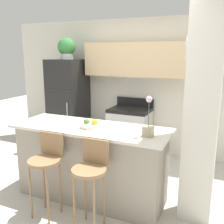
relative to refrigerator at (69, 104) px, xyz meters
name	(u,v)px	position (x,y,z in m)	size (l,w,h in m)	color
ground_plane	(91,197)	(1.37, -1.58, -0.90)	(14.00, 14.00, 0.00)	beige
wall_back	(145,77)	(1.48, 0.34, 0.58)	(5.60, 0.38, 2.55)	silver
pillar_right	(202,112)	(2.69, -1.42, 0.38)	(0.38, 0.32, 2.55)	silver
counter_bar	(91,163)	(1.37, -1.58, -0.39)	(2.05, 0.74, 1.00)	gray
refrigerator	(69,104)	(0.00, 0.00, 0.00)	(0.63, 0.72, 1.80)	black
stove_range	(130,132)	(1.30, 0.07, -0.44)	(0.74, 0.59, 1.07)	silver
bar_stool_left	(46,162)	(1.07, -2.11, -0.22)	(0.37, 0.37, 1.00)	olive
bar_stool_right	(91,171)	(1.66, -2.11, -0.22)	(0.37, 0.37, 1.00)	olive
potted_plant_on_fridge	(67,48)	(0.00, 0.00, 1.11)	(0.35, 0.35, 0.41)	silver
orchid_vase	(148,125)	(2.15, -1.66, 0.23)	(0.11, 0.11, 0.46)	tan
fruit_bowl	(91,125)	(1.39, -1.61, 0.14)	(0.26, 0.26, 0.11)	silver
trash_bin	(86,145)	(0.54, -0.25, -0.71)	(0.28, 0.28, 0.38)	black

